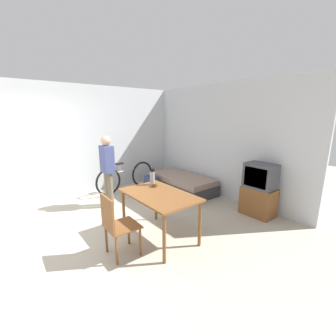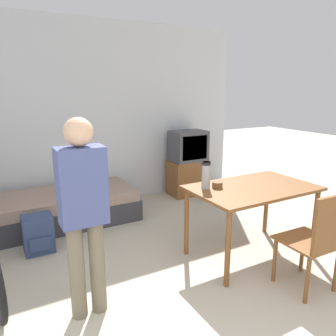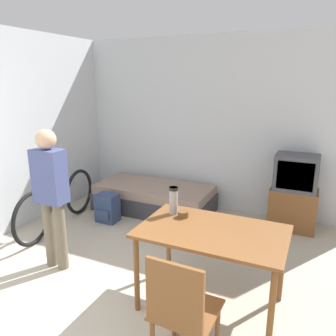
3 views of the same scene
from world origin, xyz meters
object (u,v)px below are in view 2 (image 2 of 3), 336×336
(mate_bowl, at_px, (217,185))
(dining_table, at_px, (252,195))
(backpack, at_px, (38,234))
(daybed, at_px, (64,208))
(tv, at_px, (188,164))
(person_standing, at_px, (83,207))
(thermos_flask, at_px, (206,174))
(wooden_chair, at_px, (318,238))

(mate_bowl, bearing_deg, dining_table, -23.61)
(backpack, bearing_deg, dining_table, -30.62)
(daybed, bearing_deg, mate_bowl, -54.86)
(tv, distance_m, person_standing, 3.17)
(dining_table, distance_m, thermos_flask, 0.55)
(dining_table, bearing_deg, thermos_flask, 157.83)
(tv, relative_size, person_standing, 0.69)
(dining_table, xyz_separation_m, wooden_chair, (0.03, -0.78, -0.16))
(thermos_flask, bearing_deg, tv, 62.14)
(daybed, height_order, person_standing, person_standing)
(wooden_chair, bearing_deg, daybed, 120.79)
(dining_table, xyz_separation_m, mate_bowl, (-0.34, 0.15, 0.12))
(daybed, xyz_separation_m, dining_table, (1.54, -1.85, 0.47))
(tv, height_order, thermos_flask, tv)
(daybed, distance_m, dining_table, 2.45)
(thermos_flask, bearing_deg, mate_bowl, -17.89)
(daybed, distance_m, person_standing, 2.07)
(backpack, bearing_deg, person_standing, -80.98)
(tv, xyz_separation_m, person_standing, (-2.30, -2.16, 0.38))
(person_standing, distance_m, mate_bowl, 1.45)
(person_standing, relative_size, thermos_flask, 5.69)
(daybed, relative_size, person_standing, 1.20)
(daybed, height_order, dining_table, dining_table)
(wooden_chair, bearing_deg, mate_bowl, 111.66)
(thermos_flask, bearing_deg, dining_table, -22.17)
(tv, xyz_separation_m, dining_table, (-0.53, -2.06, 0.15))
(wooden_chair, bearing_deg, tv, 79.88)
(dining_table, height_order, thermos_flask, thermos_flask)
(mate_bowl, bearing_deg, wooden_chair, -68.34)
(tv, height_order, mate_bowl, tv)
(mate_bowl, bearing_deg, tv, 65.49)
(backpack, bearing_deg, tv, 19.94)
(daybed, distance_m, thermos_flask, 2.10)
(thermos_flask, distance_m, backpack, 1.92)
(tv, relative_size, thermos_flask, 3.90)
(daybed, xyz_separation_m, backpack, (-0.42, -0.69, 0.00))
(tv, height_order, wooden_chair, tv)
(mate_bowl, distance_m, backpack, 2.00)
(mate_bowl, height_order, backpack, mate_bowl)
(daybed, relative_size, wooden_chair, 2.02)
(thermos_flask, height_order, backpack, thermos_flask)
(wooden_chair, xyz_separation_m, person_standing, (-1.79, 0.69, 0.38))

